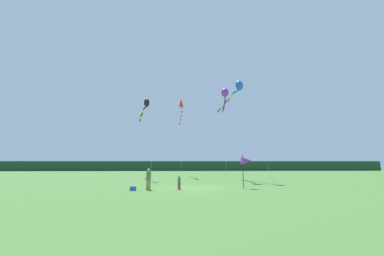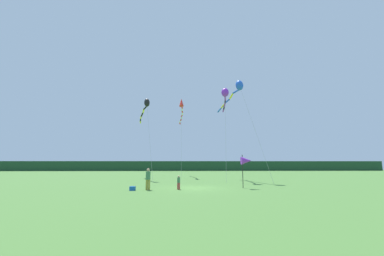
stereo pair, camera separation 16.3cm
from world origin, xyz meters
name	(u,v)px [view 2 (the right image)]	position (x,y,z in m)	size (l,w,h in m)	color
ground_plane	(194,188)	(0.00, 0.00, 0.00)	(120.00, 120.00, 0.00)	#477533
distant_treeline	(187,166)	(0.00, 45.00, 1.29)	(108.00, 2.74, 2.59)	#1E4228
person_adult	(148,178)	(-3.83, -1.37, 0.96)	(0.38, 0.38, 1.72)	olive
person_child	(179,182)	(-1.34, -1.14, 0.63)	(0.25, 0.25, 1.13)	#B23338
cooler_box	(133,188)	(-4.98, -1.69, 0.16)	(0.44, 0.39, 0.32)	#1959B2
banner_flag_pole	(246,161)	(4.56, -0.28, 2.34)	(0.90, 0.70, 2.88)	black
kite_purple	(225,95)	(4.41, 8.77, 10.97)	(1.25, 7.92, 11.79)	#B2B2B2
kite_blue	(237,88)	(5.94, 8.33, 11.71)	(4.11, 11.03, 12.74)	#B2B2B2
kite_red	(181,107)	(-1.37, 16.66, 11.21)	(0.85, 9.78, 12.41)	#B2B2B2
kite_black	(146,106)	(-6.39, 11.89, 10.06)	(3.75, 11.02, 11.12)	#B2B2B2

